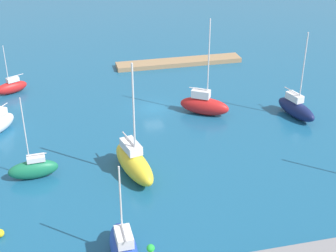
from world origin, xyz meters
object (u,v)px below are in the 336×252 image
at_px(pier_dock, 179,62).
at_px(sailboat_blue_east_end, 124,247).
at_px(sailboat_red_far_north, 11,87).
at_px(sailboat_red_along_channel, 204,105).
at_px(mooring_buoy_yellow, 0,233).
at_px(sailboat_green_outer_mooring, 33,169).
at_px(sailboat_navy_far_south, 296,108).
at_px(sailboat_yellow_mid_basin, 134,162).

bearing_deg(pier_dock, sailboat_blue_east_end, 69.89).
height_order(sailboat_red_far_north, sailboat_blue_east_end, sailboat_blue_east_end).
distance_m(pier_dock, sailboat_red_along_channel, 18.33).
relative_size(sailboat_red_far_north, mooring_buoy_yellow, 9.83).
height_order(sailboat_red_far_north, sailboat_green_outer_mooring, sailboat_green_outer_mooring).
distance_m(sailboat_red_along_channel, mooring_buoy_yellow, 29.93).
xyz_separation_m(sailboat_blue_east_end, sailboat_navy_far_south, (-24.69, -20.14, 0.01)).
xyz_separation_m(pier_dock, sailboat_blue_east_end, (15.27, 41.71, 0.83)).
height_order(pier_dock, mooring_buoy_yellow, mooring_buoy_yellow).
bearing_deg(sailboat_red_far_north, sailboat_red_along_channel, 125.79).
bearing_deg(sailboat_red_along_channel, sailboat_red_far_north, -174.95).
relative_size(sailboat_red_along_channel, mooring_buoy_yellow, 17.47).
xyz_separation_m(sailboat_green_outer_mooring, sailboat_navy_far_south, (-31.68, -6.64, 0.14)).
bearing_deg(sailboat_navy_far_south, sailboat_yellow_mid_basin, -82.90).
xyz_separation_m(pier_dock, sailboat_green_outer_mooring, (22.26, 28.21, 0.70)).
distance_m(sailboat_green_outer_mooring, sailboat_navy_far_south, 32.37).
distance_m(sailboat_green_outer_mooring, mooring_buoy_yellow, 8.99).
height_order(sailboat_red_far_north, mooring_buoy_yellow, sailboat_red_far_north).
xyz_separation_m(pier_dock, sailboat_red_far_north, (25.45, 5.77, 0.57)).
distance_m(sailboat_yellow_mid_basin, sailboat_navy_far_south, 23.41).
distance_m(sailboat_red_far_north, sailboat_blue_east_end, 37.36).
height_order(sailboat_red_along_channel, mooring_buoy_yellow, sailboat_red_along_channel).
relative_size(sailboat_red_far_north, sailboat_blue_east_end, 0.82).
xyz_separation_m(sailboat_red_far_north, mooring_buoy_yellow, (-0.45, 30.98, -0.57)).
xyz_separation_m(sailboat_red_far_north, sailboat_navy_far_south, (-34.87, 15.80, 0.27)).
bearing_deg(sailboat_red_far_north, pier_dock, 166.06).
relative_size(sailboat_navy_far_south, mooring_buoy_yellow, 15.58).
relative_size(sailboat_red_far_north, sailboat_navy_far_south, 0.63).
relative_size(sailboat_blue_east_end, sailboat_red_along_channel, 0.68).
xyz_separation_m(sailboat_red_far_north, sailboat_red_along_channel, (-23.96, 12.47, 0.39)).
xyz_separation_m(sailboat_red_far_north, sailboat_yellow_mid_basin, (-13.01, 24.17, 0.50)).
xyz_separation_m(sailboat_green_outer_mooring, sailboat_yellow_mid_basin, (-9.82, 1.73, 0.37)).
bearing_deg(pier_dock, sailboat_red_along_channel, 85.33).
height_order(sailboat_blue_east_end, mooring_buoy_yellow, sailboat_blue_east_end).
distance_m(sailboat_yellow_mid_basin, mooring_buoy_yellow, 14.32).
xyz_separation_m(sailboat_blue_east_end, sailboat_red_along_channel, (-13.78, -23.47, 0.13)).
bearing_deg(sailboat_green_outer_mooring, mooring_buoy_yellow, 68.51).
height_order(sailboat_green_outer_mooring, sailboat_yellow_mid_basin, sailboat_yellow_mid_basin).
xyz_separation_m(sailboat_green_outer_mooring, mooring_buoy_yellow, (2.73, 8.53, -0.70)).
height_order(sailboat_navy_far_south, sailboat_red_along_channel, sailboat_red_along_channel).
height_order(pier_dock, sailboat_green_outer_mooring, sailboat_green_outer_mooring).
distance_m(pier_dock, sailboat_navy_far_south, 23.55).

